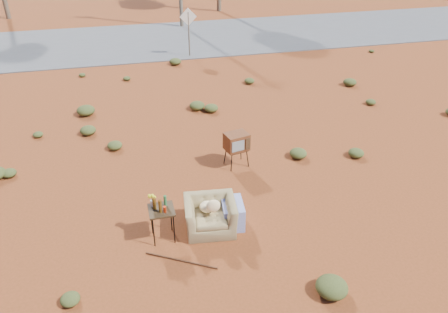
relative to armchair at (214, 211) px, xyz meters
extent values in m
plane|color=brown|center=(0.07, 0.27, -0.45)|extent=(140.00, 140.00, 0.00)
cube|color=#565659|center=(0.07, 15.27, -0.43)|extent=(140.00, 7.00, 0.04)
imported|color=olive|center=(-0.10, -0.01, 0.03)|extent=(1.17, 0.83, 0.96)
ellipsoid|color=#FFD99B|center=(-0.14, 0.05, 0.11)|extent=(0.35, 0.35, 0.20)
ellipsoid|color=#FFD99B|center=(-0.07, -0.20, 0.29)|extent=(0.31, 0.15, 0.31)
cube|color=navy|center=(0.42, 0.04, -0.17)|extent=(0.53, 0.76, 0.56)
cube|color=black|center=(1.15, 2.44, 0.04)|extent=(0.61, 0.51, 0.03)
cylinder|color=black|center=(0.96, 2.20, -0.21)|extent=(0.03, 0.03, 0.48)
cylinder|color=black|center=(1.43, 2.31, -0.21)|extent=(0.03, 0.03, 0.48)
cylinder|color=black|center=(0.87, 2.57, -0.21)|extent=(0.03, 0.03, 0.48)
cylinder|color=black|center=(1.35, 2.68, -0.21)|extent=(0.03, 0.03, 0.48)
cube|color=brown|center=(1.15, 2.44, 0.28)|extent=(0.69, 0.59, 0.46)
cube|color=gray|center=(1.13, 2.18, 0.28)|extent=(0.35, 0.10, 0.29)
cube|color=#472D19|center=(1.41, 2.25, 0.28)|extent=(0.14, 0.05, 0.33)
cube|color=#372714|center=(-1.14, -0.08, 0.29)|extent=(0.54, 0.54, 0.04)
cylinder|color=black|center=(-1.35, -0.29, -0.08)|extent=(0.03, 0.03, 0.74)
cylinder|color=black|center=(-0.93, -0.29, -0.08)|extent=(0.03, 0.03, 0.74)
cylinder|color=black|center=(-1.36, 0.13, -0.08)|extent=(0.03, 0.03, 0.74)
cylinder|color=black|center=(-0.93, 0.14, -0.08)|extent=(0.03, 0.03, 0.74)
cylinder|color=#52320D|center=(-1.27, -0.03, 0.45)|extent=(0.07, 0.07, 0.28)
cylinder|color=#52320D|center=(-1.16, -0.16, 0.46)|extent=(0.07, 0.07, 0.30)
cylinder|color=#2A6231|center=(-1.04, 0.03, 0.44)|extent=(0.06, 0.06, 0.25)
cylinder|color=red|center=(-1.08, -0.18, 0.38)|extent=(0.07, 0.07, 0.14)
cylinder|color=silver|center=(-1.30, 0.08, 0.39)|extent=(0.08, 0.08, 0.15)
ellipsoid|color=yellow|center=(-1.30, 0.08, 0.55)|extent=(0.17, 0.17, 0.13)
cylinder|color=#532A16|center=(-0.89, -0.88, -0.43)|extent=(1.35, 0.82, 0.04)
cylinder|color=brown|center=(1.57, 12.27, 0.55)|extent=(0.06, 0.06, 2.00)
cube|color=silver|center=(1.57, 12.27, 1.35)|extent=(0.78, 0.04, 0.78)
ellipsoid|color=#444B20|center=(4.57, 2.07, -0.33)|extent=(0.44, 0.44, 0.24)
ellipsoid|color=#444B20|center=(-2.93, 6.77, -0.28)|extent=(0.60, 0.60, 0.33)
ellipsoid|color=#444B20|center=(6.87, 5.27, -0.35)|extent=(0.36, 0.36, 0.20)
ellipsoid|color=#444B20|center=(3.27, 8.27, -0.34)|extent=(0.40, 0.40, 0.22)
ellipsoid|color=#444B20|center=(-1.43, 9.77, -0.37)|extent=(0.30, 0.30, 0.17)
camera|label=1|loc=(-1.59, -7.40, 5.84)|focal=35.00mm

